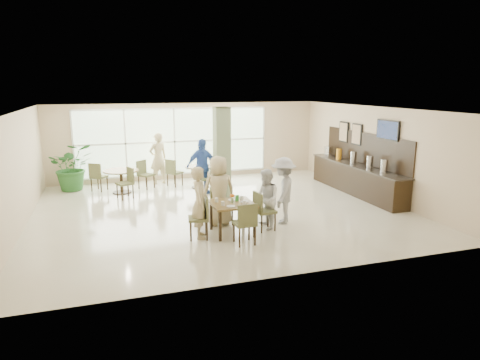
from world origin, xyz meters
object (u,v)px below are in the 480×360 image
object	(u,v)px
teen_standing	(283,190)
adult_standing	(158,159)
round_table_left	(121,175)
buffet_counter	(356,176)
potted_plant	(72,167)
adult_b	(220,163)
main_table	(232,206)
teen_left	(200,202)
round_table_right	(200,172)
adult_a	(202,166)
teen_right	(266,199)
teen_far	(219,191)

from	to	relation	value
teen_standing	adult_standing	xyz separation A→B (m)	(-2.42, 5.42, 0.07)
round_table_left	buffet_counter	world-z (taller)	buffet_counter
potted_plant	adult_b	xyz separation A→B (m)	(4.84, -0.90, 0.03)
buffet_counter	main_table	bearing A→B (deg)	-153.33
teen_left	buffet_counter	bearing A→B (deg)	-57.39
buffet_counter	adult_standing	world-z (taller)	buffet_counter
round_table_right	potted_plant	size ratio (longest dim) A/B	0.63
adult_a	adult_b	xyz separation A→B (m)	(0.85, 0.85, -0.07)
main_table	adult_b	xyz separation A→B (m)	(1.05, 4.85, 0.16)
round_table_right	teen_left	bearing A→B (deg)	-102.66
main_table	round_table_right	world-z (taller)	same
round_table_left	teen_right	distance (m)	5.73
round_table_left	adult_b	size ratio (longest dim) A/B	0.70
adult_a	adult_standing	xyz separation A→B (m)	(-1.15, 1.81, 0.02)
teen_left	teen_right	size ratio (longest dim) A/B	1.13
potted_plant	adult_b	size ratio (longest dim) A/B	0.97
adult_a	adult_standing	size ratio (longest dim) A/B	0.98
teen_far	adult_standing	world-z (taller)	adult_standing
main_table	teen_standing	bearing A→B (deg)	15.06
potted_plant	adult_standing	distance (m)	2.84
buffet_counter	round_table_right	bearing A→B (deg)	153.42
adult_standing	teen_standing	bearing A→B (deg)	95.30
adult_b	adult_standing	xyz separation A→B (m)	(-2.00, 0.96, 0.09)
teen_far	adult_b	bearing A→B (deg)	-108.88
main_table	potted_plant	distance (m)	6.90
teen_far	teen_standing	size ratio (longest dim) A/B	1.04
teen_left	adult_b	xyz separation A→B (m)	(1.82, 4.87, -0.01)
teen_left	round_table_right	bearing A→B (deg)	-3.66
teen_right	teen_far	bearing A→B (deg)	-121.63
main_table	round_table_right	size ratio (longest dim) A/B	0.98
potted_plant	adult_a	bearing A→B (deg)	-23.68
round_table_left	teen_standing	world-z (taller)	teen_standing
teen_far	teen_standing	world-z (taller)	teen_far
buffet_counter	adult_b	size ratio (longest dim) A/B	2.88
teen_far	round_table_right	bearing A→B (deg)	-99.02
round_table_right	teen_standing	xyz separation A→B (m)	(1.15, -4.40, 0.29)
round_table_right	buffet_counter	xyz separation A→B (m)	(4.63, -2.32, 0.00)
teen_left	adult_b	distance (m)	5.20
round_table_right	adult_b	distance (m)	0.79
potted_plant	adult_a	xyz separation A→B (m)	(3.99, -1.75, 0.10)
main_table	teen_standing	size ratio (longest dim) A/B	0.58
main_table	teen_standing	world-z (taller)	teen_standing
round_table_right	teen_far	size ratio (longest dim) A/B	0.57
teen_left	teen_standing	xyz separation A→B (m)	(2.23, 0.41, 0.01)
round_table_left	adult_a	xyz separation A→B (m)	(2.48, -0.86, 0.31)
adult_b	teen_far	bearing A→B (deg)	-21.83
buffet_counter	teen_standing	distance (m)	4.07
buffet_counter	teen_right	xyz separation A→B (m)	(-4.06, -2.38, 0.18)
round_table_left	round_table_right	xyz separation A→B (m)	(2.59, -0.07, -0.03)
adult_a	potted_plant	bearing A→B (deg)	144.21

